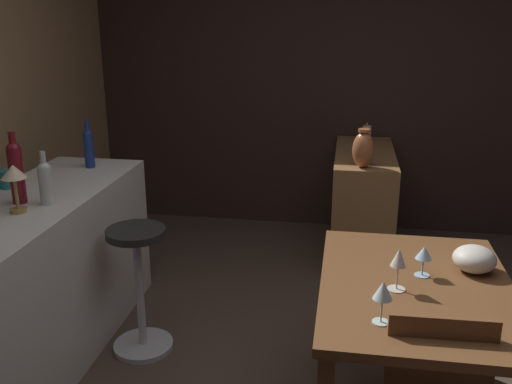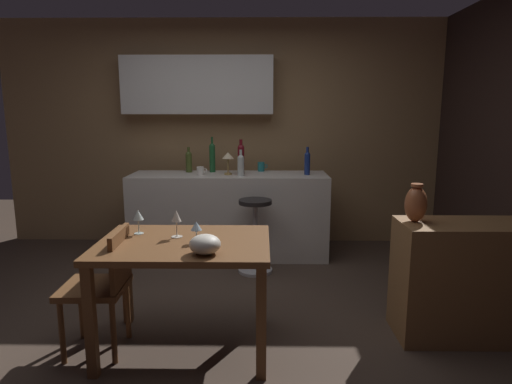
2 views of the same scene
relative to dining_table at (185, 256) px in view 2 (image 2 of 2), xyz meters
The scene contains 20 objects.
ground_plane 0.77m from the dining_table, 80.10° to the left, with size 9.00×9.00×0.00m, color #47382D.
wall_kitchen_back 2.62m from the dining_table, 89.70° to the left, with size 5.20×0.33×2.60m.
dining_table is the anchor object (origin of this frame).
kitchen_counter 1.94m from the dining_table, 85.59° to the left, with size 2.10×0.60×0.90m, color silver.
sideboard_cabinet 2.02m from the dining_table, ahead, with size 1.10×0.44×0.82m, color olive.
chair_near_window 0.55m from the dining_table, behind, with size 0.41×0.41×0.82m.
bar_stool 1.50m from the dining_table, 72.68° to the left, with size 0.34×0.34×0.73m.
wine_glass_left 0.44m from the dining_table, 154.00° to the left, with size 0.07×0.07×0.17m.
wine_glass_right 0.22m from the dining_table, 19.03° to the right, with size 0.07×0.07×0.14m.
wine_glass_center 0.26m from the dining_table, 125.19° to the left, with size 0.07×0.07×0.18m.
fruit_bowl 0.35m from the dining_table, 56.63° to the right, with size 0.19×0.19×0.12m, color beige.
wine_bottle_green 2.14m from the dining_table, 91.22° to the left, with size 0.06×0.06×0.39m.
wine_bottle_ruby 2.02m from the dining_table, 81.87° to the left, with size 0.07×0.07×0.37m.
wine_bottle_clear 1.86m from the dining_table, 81.05° to the left, with size 0.07×0.07×0.27m.
wine_bottle_olive 2.14m from the dining_table, 98.27° to the left, with size 0.07×0.07×0.28m.
wine_bottle_cobalt 2.17m from the dining_table, 62.64° to the left, with size 0.06×0.06×0.29m.
cup_white 1.89m from the dining_table, 94.49° to the left, with size 0.11×0.08×0.09m.
cup_teal 2.24m from the dining_table, 77.08° to the left, with size 0.11×0.08×0.10m.
counter_lamp 1.94m from the dining_table, 85.59° to the left, with size 0.12×0.12×0.24m.
vase_copper 1.59m from the dining_table, ahead, with size 0.15×0.15×0.26m.
Camera 2 is at (0.43, -3.16, 1.57)m, focal length 30.89 mm.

